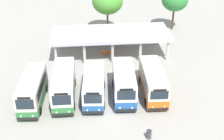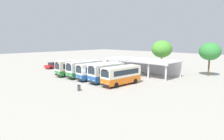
# 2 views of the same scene
# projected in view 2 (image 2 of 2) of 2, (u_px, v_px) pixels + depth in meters

# --- Properties ---
(ground_plane) EXTENTS (180.00, 180.00, 0.00)m
(ground_plane) POSITION_uv_depth(u_px,v_px,m) (87.00, 83.00, 35.31)
(ground_plane) COLOR #A39E93
(city_bus_nearest_orange) EXTENTS (2.59, 7.17, 3.24)m
(city_bus_nearest_orange) POSITION_uv_depth(u_px,v_px,m) (72.00, 67.00, 42.25)
(city_bus_nearest_orange) COLOR black
(city_bus_nearest_orange) RESTS_ON ground
(city_bus_second_in_row) EXTENTS (2.43, 7.81, 3.26)m
(city_bus_second_in_row) POSITION_uv_depth(u_px,v_px,m) (85.00, 68.00, 40.44)
(city_bus_second_in_row) COLOR black
(city_bus_second_in_row) RESTS_ON ground
(city_bus_middle_cream) EXTENTS (2.74, 6.98, 3.11)m
(city_bus_middle_cream) POSITION_uv_depth(u_px,v_px,m) (94.00, 71.00, 37.84)
(city_bus_middle_cream) COLOR black
(city_bus_middle_cream) RESTS_ON ground
(city_bus_fourth_amber) EXTENTS (2.74, 7.06, 3.33)m
(city_bus_fourth_amber) POSITION_uv_depth(u_px,v_px,m) (107.00, 72.00, 35.61)
(city_bus_fourth_amber) COLOR black
(city_bus_fourth_amber) RESTS_ON ground
(city_bus_fifth_blue) EXTENTS (2.62, 7.65, 3.13)m
(city_bus_fifth_blue) POSITION_uv_depth(u_px,v_px,m) (121.00, 75.00, 33.45)
(city_bus_fifth_blue) COLOR black
(city_bus_fifth_blue) RESTS_ON ground
(parked_car_flank) EXTENTS (2.64, 4.35, 1.62)m
(parked_car_flank) POSITION_uv_depth(u_px,v_px,m) (53.00, 65.00, 52.91)
(parked_car_flank) COLOR black
(parked_car_flank) RESTS_ON ground
(terminal_canopy) EXTENTS (16.54, 6.36, 3.40)m
(terminal_canopy) POSITION_uv_depth(u_px,v_px,m) (142.00, 62.00, 44.00)
(terminal_canopy) COLOR silver
(terminal_canopy) RESTS_ON ground
(waiting_chair_end_by_column) EXTENTS (0.44, 0.44, 0.86)m
(waiting_chair_end_by_column) POSITION_uv_depth(u_px,v_px,m) (134.00, 72.00, 44.08)
(waiting_chair_end_by_column) COLOR slate
(waiting_chair_end_by_column) RESTS_ON ground
(waiting_chair_second_from_end) EXTENTS (0.44, 0.44, 0.86)m
(waiting_chair_second_from_end) POSITION_uv_depth(u_px,v_px,m) (137.00, 72.00, 43.70)
(waiting_chair_second_from_end) COLOR slate
(waiting_chair_second_from_end) RESTS_ON ground
(waiting_chair_middle_seat) EXTENTS (0.44, 0.44, 0.86)m
(waiting_chair_middle_seat) POSITION_uv_depth(u_px,v_px,m) (140.00, 72.00, 43.26)
(waiting_chair_middle_seat) COLOR slate
(waiting_chair_middle_seat) RESTS_ON ground
(roadside_tree_behind_canopy) EXTENTS (4.96, 4.96, 7.39)m
(roadside_tree_behind_canopy) POSITION_uv_depth(u_px,v_px,m) (162.00, 49.00, 48.92)
(roadside_tree_behind_canopy) COLOR brown
(roadside_tree_behind_canopy) RESTS_ON ground
(roadside_tree_east_of_canopy) EXTENTS (4.33, 4.33, 6.98)m
(roadside_tree_east_of_canopy) POSITION_uv_depth(u_px,v_px,m) (210.00, 52.00, 41.38)
(roadside_tree_east_of_canopy) COLOR brown
(roadside_tree_east_of_canopy) RESTS_ON ground
(litter_bin_apron) EXTENTS (0.49, 0.49, 0.90)m
(litter_bin_apron) POSITION_uv_depth(u_px,v_px,m) (79.00, 88.00, 29.69)
(litter_bin_apron) COLOR #3F3F47
(litter_bin_apron) RESTS_ON ground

